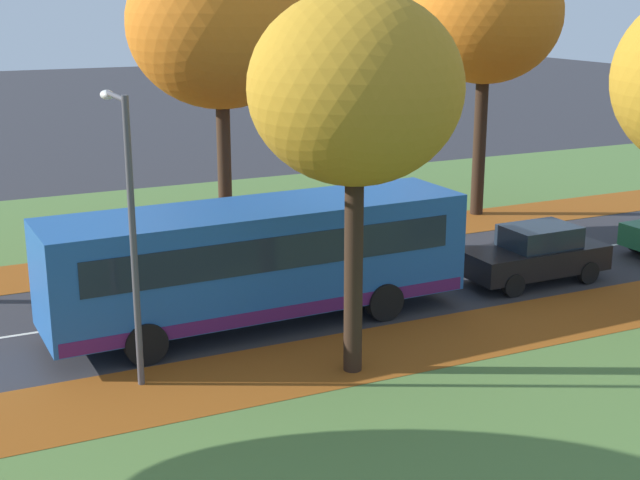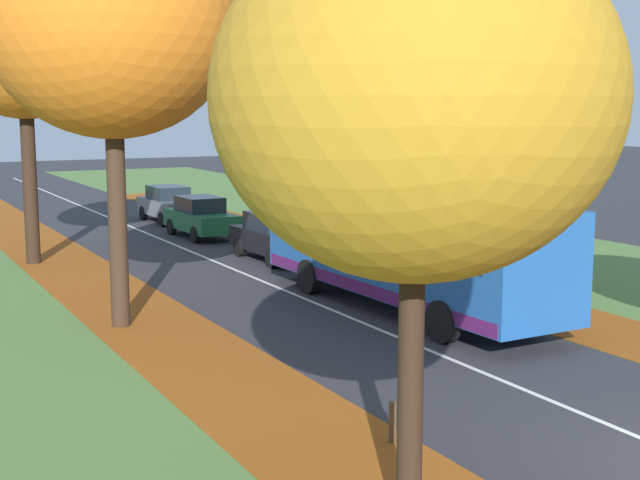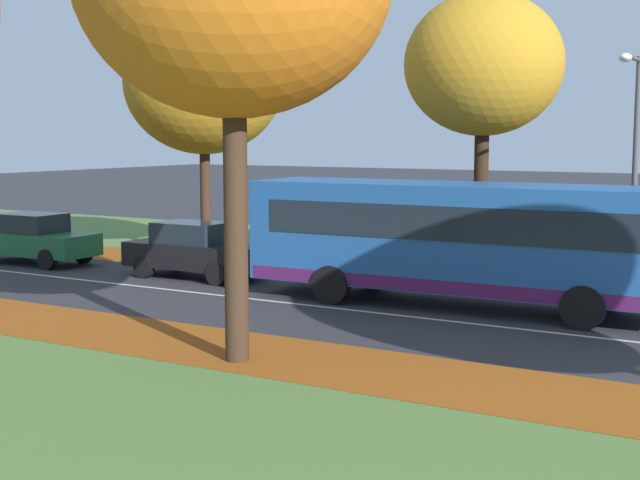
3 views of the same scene
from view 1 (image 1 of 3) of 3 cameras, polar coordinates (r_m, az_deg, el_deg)
The scene contains 10 objects.
grass_verge_left at distance 35.41m, azimuth 3.43°, elevation 2.61°, with size 12.00×90.00×0.01m, color #517538.
leaf_litter_left at distance 28.86m, azimuth -2.67°, elevation -0.34°, with size 2.80×60.00×0.00m, color #8C4714.
leaf_litter_right at distance 21.11m, azimuth 7.09°, elevation -6.49°, with size 2.80×60.00×0.00m, color #8C4714.
road_centre_line at distance 27.96m, azimuth 12.49°, elevation -1.23°, with size 0.12×80.00×0.01m, color silver.
tree_left_near at distance 27.85m, azimuth -6.40°, elevation 13.54°, with size 5.70×5.70×9.56m.
tree_left_mid at distance 32.60m, azimuth 10.56°, elevation 13.96°, with size 5.37×5.37×9.60m.
tree_right_near at distance 17.95m, azimuth 2.28°, elevation 9.58°, with size 4.34×4.34×8.01m.
streetlamp_right at distance 18.30m, azimuth -12.22°, elevation 2.09°, with size 1.89×0.28×6.00m.
bus at distance 21.63m, azimuth -3.98°, elevation -1.12°, with size 2.87×10.47×2.98m.
car_black_lead at distance 25.73m, azimuth 13.61°, elevation -0.88°, with size 1.82×4.22×1.62m.
Camera 1 is at (21.06, 3.36, 7.86)m, focal length 50.00 mm.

